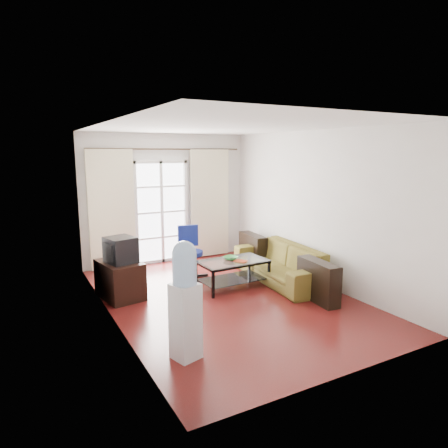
# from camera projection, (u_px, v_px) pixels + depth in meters

# --- Properties ---
(floor) EXTENTS (5.20, 5.20, 0.00)m
(floor) POSITION_uv_depth(u_px,v_px,m) (226.00, 298.00, 6.45)
(floor) COLOR maroon
(floor) RESTS_ON ground
(ceiling) EXTENTS (5.20, 5.20, 0.00)m
(ceiling) POSITION_uv_depth(u_px,v_px,m) (226.00, 126.00, 5.97)
(ceiling) COLOR white
(ceiling) RESTS_ON wall_back
(wall_back) EXTENTS (3.60, 0.02, 2.70)m
(wall_back) POSITION_uv_depth(u_px,v_px,m) (167.00, 198.00, 8.46)
(wall_back) COLOR silver
(wall_back) RESTS_ON floor
(wall_front) EXTENTS (3.60, 0.02, 2.70)m
(wall_front) POSITION_uv_depth(u_px,v_px,m) (352.00, 251.00, 3.96)
(wall_front) COLOR silver
(wall_front) RESTS_ON floor
(wall_left) EXTENTS (0.02, 5.20, 2.70)m
(wall_left) POSITION_uv_depth(u_px,v_px,m) (109.00, 225.00, 5.37)
(wall_left) COLOR silver
(wall_left) RESTS_ON floor
(wall_right) EXTENTS (0.02, 5.20, 2.70)m
(wall_right) POSITION_uv_depth(u_px,v_px,m) (315.00, 208.00, 7.06)
(wall_right) COLOR silver
(wall_right) RESTS_ON floor
(french_door) EXTENTS (1.16, 0.06, 2.15)m
(french_door) POSITION_uv_depth(u_px,v_px,m) (162.00, 212.00, 8.39)
(french_door) COLOR white
(french_door) RESTS_ON wall_back
(curtain_rod) EXTENTS (3.30, 0.04, 0.04)m
(curtain_rod) POSITION_uv_depth(u_px,v_px,m) (168.00, 149.00, 8.19)
(curtain_rod) COLOR #4C3F2D
(curtain_rod) RESTS_ON wall_back
(curtain_left) EXTENTS (0.90, 0.07, 2.35)m
(curtain_left) POSITION_uv_depth(u_px,v_px,m) (112.00, 210.00, 7.82)
(curtain_left) COLOR beige
(curtain_left) RESTS_ON curtain_rod
(curtain_right) EXTENTS (0.90, 0.07, 2.35)m
(curtain_right) POSITION_uv_depth(u_px,v_px,m) (210.00, 203.00, 8.83)
(curtain_right) COLOR beige
(curtain_right) RESTS_ON curtain_rod
(radiator) EXTENTS (0.64, 0.12, 0.64)m
(radiator) POSITION_uv_depth(u_px,v_px,m) (204.00, 242.00, 8.93)
(radiator) COLOR #9B9B9E
(radiator) RESTS_ON floor
(sofa) EXTENTS (2.39, 1.28, 0.65)m
(sofa) POSITION_uv_depth(u_px,v_px,m) (281.00, 263.00, 7.29)
(sofa) COLOR brown
(sofa) RESTS_ON floor
(coffee_table) EXTENTS (1.20, 0.71, 0.48)m
(coffee_table) POSITION_uv_depth(u_px,v_px,m) (233.00, 270.00, 6.91)
(coffee_table) COLOR silver
(coffee_table) RESTS_ON floor
(bowl) EXTENTS (0.41, 0.41, 0.06)m
(bowl) POSITION_uv_depth(u_px,v_px,m) (231.00, 258.00, 6.92)
(bowl) COLOR green
(bowl) RESTS_ON coffee_table
(book) EXTENTS (0.33, 0.34, 0.02)m
(book) POSITION_uv_depth(u_px,v_px,m) (238.00, 262.00, 6.74)
(book) COLOR #AD151F
(book) RESTS_ON coffee_table
(remote) EXTENTS (0.18, 0.12, 0.02)m
(remote) POSITION_uv_depth(u_px,v_px,m) (231.00, 259.00, 6.94)
(remote) COLOR black
(remote) RESTS_ON coffee_table
(tv_stand) EXTENTS (0.68, 0.90, 0.60)m
(tv_stand) POSITION_uv_depth(u_px,v_px,m) (120.00, 280.00, 6.41)
(tv_stand) COLOR black
(tv_stand) RESTS_ON floor
(crt_tv) EXTENTS (0.52, 0.53, 0.41)m
(crt_tv) POSITION_uv_depth(u_px,v_px,m) (120.00, 250.00, 6.28)
(crt_tv) COLOR black
(crt_tv) RESTS_ON tv_stand
(task_chair) EXTENTS (0.79, 0.79, 0.97)m
(task_chair) POSITION_uv_depth(u_px,v_px,m) (190.00, 263.00, 7.44)
(task_chair) COLOR black
(task_chair) RESTS_ON floor
(water_cooler) EXTENTS (0.34, 0.34, 1.37)m
(water_cooler) POSITION_uv_depth(u_px,v_px,m) (185.00, 298.00, 4.45)
(water_cooler) COLOR #BBBBC1
(water_cooler) RESTS_ON floor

